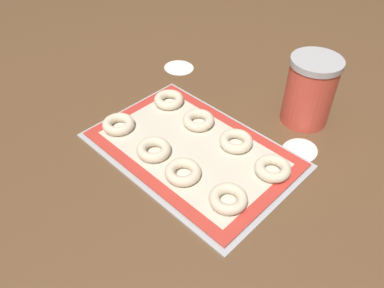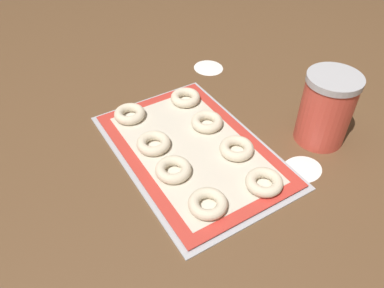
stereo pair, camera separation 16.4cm
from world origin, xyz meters
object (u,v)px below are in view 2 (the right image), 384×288
Objects in this scene: bagel_front_mid_left at (154,143)px; bagel_back_far_left at (185,98)px; bagel_front_far_right at (208,204)px; bagel_front_far_left at (130,114)px; bagel_back_mid_right at (237,148)px; bagel_back_mid_left at (207,122)px; flour_canister at (326,109)px; baking_tray at (192,150)px; bagel_back_far_right at (264,182)px; bagel_front_mid_right at (173,170)px.

bagel_front_mid_left is 1.00× the size of bagel_back_far_left.
bagel_front_far_left is at bearing -178.26° from bagel_front_far_right.
bagel_back_mid_right is at bearing -0.71° from bagel_back_far_left.
bagel_front_mid_left and bagel_back_mid_left have the same top height.
flour_canister is at bearing 35.59° from bagel_back_far_left.
bagel_back_far_right reaches higher than baking_tray.
bagel_front_far_left and bagel_back_far_left have the same top height.
bagel_back_far_right is at bearing -6.53° from bagel_back_mid_right.
bagel_front_far_left is 1.00× the size of bagel_front_mid_right.
bagel_front_mid_right is 0.17m from bagel_back_mid_right.
bagel_back_mid_left and bagel_back_mid_right have the same top height.
bagel_front_mid_left is 0.21m from bagel_back_far_left.
bagel_back_mid_right is 1.00× the size of bagel_back_far_right.
bagel_front_mid_left is 1.00× the size of bagel_front_far_right.
bagel_front_far_left is 0.17m from bagel_back_far_left.
flour_canister is (0.13, 0.30, 0.09)m from baking_tray.
flour_canister reaches higher than bagel_back_mid_right.
bagel_front_mid_right is at bearing -101.08° from flour_canister.
baking_tray is at bearing 22.74° from bagel_front_far_left.
bagel_front_far_right is 0.39m from bagel_back_far_left.
baking_tray is 6.06× the size of bagel_front_far_left.
baking_tray is at bearing 56.81° from bagel_front_mid_left.
bagel_front_far_left and bagel_back_mid_right have the same top height.
bagel_front_mid_right is 1.00× the size of bagel_back_mid_left.
bagel_front_far_left is 0.21m from bagel_back_mid_left.
bagel_front_mid_left is at bearing -89.42° from bagel_back_mid_left.
bagel_front_far_right and bagel_back_mid_right have the same top height.
flour_canister is at bearing 67.33° from baking_tray.
bagel_front_far_right is (0.18, -0.07, 0.02)m from baking_tray.
bagel_front_mid_right is at bearing -1.50° from bagel_front_mid_left.
bagel_back_mid_right is (0.12, 0.01, 0.00)m from bagel_back_mid_left.
baking_tray is at bearing -112.67° from flour_canister.
bagel_front_far_left is 0.50m from flour_canister.
bagel_front_mid_right is 1.00× the size of bagel_back_far_left.
bagel_front_far_left is 0.31m from bagel_back_mid_right.
bagel_back_far_right is at bearing 83.83° from bagel_front_far_right.
bagel_front_far_right is 0.38m from flour_canister.
bagel_back_mid_right and bagel_back_far_right have the same top height.
bagel_back_mid_right is (0.26, 0.16, 0.00)m from bagel_front_far_left.
flour_canister is at bearing 75.51° from bagel_back_mid_right.
baking_tray is at bearing -129.94° from bagel_back_mid_right.
bagel_front_far_left is at bearing 179.54° from bagel_front_mid_right.
bagel_back_far_left is 1.00× the size of bagel_back_far_right.
flour_canister is at bearing 78.92° from bagel_front_mid_right.
bagel_front_mid_left is at bearing -123.19° from baking_tray.
bagel_front_mid_left is 0.16m from bagel_back_mid_left.
bagel_back_mid_left is at bearing 123.17° from bagel_front_mid_right.
bagel_back_mid_left is (0.14, 0.16, 0.00)m from bagel_front_far_left.
bagel_front_mid_right is (0.24, -0.00, 0.00)m from bagel_front_far_left.
bagel_back_far_left is 0.38m from flour_canister.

